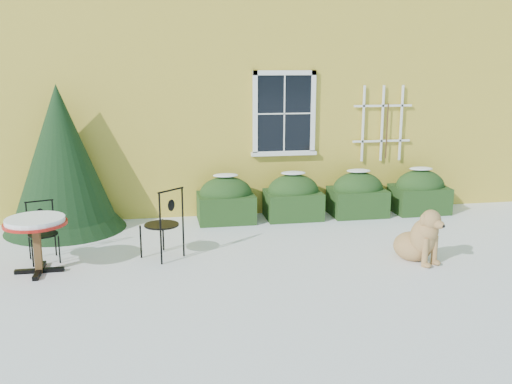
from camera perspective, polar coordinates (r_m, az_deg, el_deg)
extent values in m
plane|color=white|center=(8.48, 1.20, -7.43)|extent=(80.00, 80.00, 0.00)
cube|color=yellow|center=(14.88, -4.17, 13.05)|extent=(12.00, 8.00, 6.00)
cube|color=black|center=(11.08, 2.83, 7.84)|extent=(1.05, 0.03, 1.45)
cube|color=white|center=(11.03, 2.88, 11.83)|extent=(1.23, 0.06, 0.09)
cube|color=white|center=(11.16, 2.80, 3.90)|extent=(1.23, 0.06, 0.09)
cube|color=white|center=(10.96, -0.09, 7.80)|extent=(0.09, 0.06, 1.63)
cube|color=white|center=(11.21, 5.71, 7.85)|extent=(0.09, 0.06, 1.63)
cube|color=white|center=(11.06, 2.85, 7.83)|extent=(0.02, 0.02, 1.45)
cube|color=white|center=(11.06, 2.85, 7.83)|extent=(1.05, 0.02, 0.02)
cube|color=white|center=(11.16, 2.80, 3.87)|extent=(1.29, 0.14, 0.07)
cube|color=white|center=(11.54, 10.66, 6.72)|extent=(0.04, 0.03, 1.50)
cube|color=white|center=(11.69, 12.50, 6.71)|extent=(0.04, 0.03, 1.50)
cube|color=white|center=(11.85, 14.30, 6.70)|extent=(0.04, 0.03, 1.50)
cube|color=white|center=(11.73, 12.42, 5.01)|extent=(1.20, 0.03, 0.04)
cube|color=white|center=(11.66, 12.59, 8.42)|extent=(1.20, 0.03, 0.04)
cylinder|color=#472D19|center=(11.73, 12.96, 5.97)|extent=(0.02, 0.02, 1.10)
cube|color=#193313|center=(10.76, -3.02, -1.57)|extent=(1.05, 0.80, 0.52)
ellipsoid|color=#193313|center=(10.70, -3.04, -0.22)|extent=(1.00, 0.72, 0.67)
ellipsoid|color=white|center=(10.63, -3.06, 1.68)|extent=(0.47, 0.32, 0.06)
cube|color=#193313|center=(10.99, 3.71, -1.28)|extent=(1.05, 0.80, 0.52)
ellipsoid|color=#193313|center=(10.93, 3.73, 0.05)|extent=(1.00, 0.72, 0.67)
ellipsoid|color=white|center=(10.86, 3.76, 1.91)|extent=(0.47, 0.32, 0.06)
cube|color=#193313|center=(11.37, 10.09, -0.98)|extent=(1.05, 0.80, 0.52)
ellipsoid|color=#193313|center=(11.31, 10.14, 0.31)|extent=(1.00, 0.72, 0.67)
ellipsoid|color=white|center=(11.24, 10.22, 2.10)|extent=(0.47, 0.32, 0.06)
cube|color=#193313|center=(11.87, 16.00, -0.69)|extent=(1.05, 0.80, 0.52)
ellipsoid|color=#193313|center=(11.82, 16.07, 0.54)|extent=(1.00, 0.72, 0.67)
ellipsoid|color=white|center=(11.75, 16.18, 2.26)|extent=(0.47, 0.32, 0.06)
cone|color=black|center=(10.73, -18.65, -0.34)|extent=(2.13, 2.13, 1.23)
cone|color=black|center=(10.60, -18.91, 3.21)|extent=(1.91, 1.91, 2.58)
cube|color=black|center=(8.79, -20.83, -7.35)|extent=(0.68, 0.08, 0.06)
cube|color=black|center=(8.79, -20.83, -7.35)|extent=(0.08, 0.68, 0.06)
cube|color=brown|center=(8.68, -21.01, -5.27)|extent=(0.10, 0.10, 0.73)
cylinder|color=#A1130D|center=(8.58, -21.20, -2.96)|extent=(0.88, 0.88, 0.04)
cylinder|color=white|center=(8.57, -21.23, -2.64)|extent=(0.81, 0.81, 0.07)
cylinder|color=black|center=(9.21, -9.27, -4.25)|extent=(0.03, 0.03, 0.52)
cylinder|color=black|center=(8.92, -11.45, -4.90)|extent=(0.03, 0.03, 0.52)
cylinder|color=black|center=(8.89, -7.26, -4.81)|extent=(0.03, 0.03, 0.52)
cylinder|color=black|center=(8.59, -9.46, -5.51)|extent=(0.03, 0.03, 0.52)
cylinder|color=black|center=(8.82, -9.42, -3.26)|extent=(0.53, 0.53, 0.02)
cylinder|color=black|center=(8.74, -7.36, -1.40)|extent=(0.03, 0.03, 0.57)
cylinder|color=black|center=(8.44, -9.59, -2.00)|extent=(0.03, 0.03, 0.57)
cylinder|color=black|center=(8.52, -8.52, 0.17)|extent=(0.40, 0.35, 0.03)
ellipsoid|color=black|center=(8.57, -8.47, -1.32)|extent=(0.13, 0.12, 0.18)
cylinder|color=black|center=(9.00, -21.45, -5.72)|extent=(0.02, 0.02, 0.42)
cylinder|color=black|center=(9.03, -19.08, -5.45)|extent=(0.02, 0.02, 0.42)
cylinder|color=black|center=(9.35, -21.70, -5.04)|extent=(0.02, 0.02, 0.42)
cylinder|color=black|center=(9.39, -19.42, -4.79)|extent=(0.02, 0.02, 0.42)
cylinder|color=black|center=(9.13, -20.52, -3.98)|extent=(0.43, 0.43, 0.02)
cylinder|color=black|center=(9.23, -21.93, -2.40)|extent=(0.02, 0.02, 0.47)
cylinder|color=black|center=(9.27, -19.62, -2.15)|extent=(0.02, 0.02, 0.47)
cylinder|color=black|center=(9.20, -20.89, -0.86)|extent=(0.40, 0.14, 0.02)
ellipsoid|color=black|center=(9.24, -20.80, -1.99)|extent=(0.12, 0.06, 0.15)
ellipsoid|color=tan|center=(9.04, 15.36, -5.26)|extent=(0.73, 0.76, 0.44)
ellipsoid|color=tan|center=(8.86, 16.39, -4.35)|extent=(0.53, 0.50, 0.55)
sphere|color=tan|center=(8.78, 16.73, -3.69)|extent=(0.34, 0.34, 0.34)
cylinder|color=tan|center=(8.75, 16.55, -5.81)|extent=(0.09, 0.09, 0.44)
cylinder|color=tan|center=(8.89, 17.42, -5.56)|extent=(0.09, 0.09, 0.44)
ellipsoid|color=tan|center=(8.78, 16.72, -7.00)|extent=(0.12, 0.16, 0.07)
ellipsoid|color=tan|center=(8.92, 17.58, -6.74)|extent=(0.12, 0.16, 0.07)
cylinder|color=tan|center=(8.76, 16.80, -3.33)|extent=(0.28, 0.31, 0.24)
sphere|color=tan|center=(8.70, 17.10, -2.65)|extent=(0.29, 0.29, 0.29)
ellipsoid|color=tan|center=(8.63, 17.73, -3.09)|extent=(0.21, 0.26, 0.13)
sphere|color=black|center=(8.57, 18.23, -3.27)|extent=(0.05, 0.05, 0.05)
ellipsoid|color=tan|center=(8.63, 16.35, -2.71)|extent=(0.10, 0.12, 0.18)
ellipsoid|color=tan|center=(8.82, 17.44, -2.47)|extent=(0.10, 0.12, 0.18)
cylinder|color=tan|center=(9.35, 15.08, -5.54)|extent=(0.32, 0.28, 0.08)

